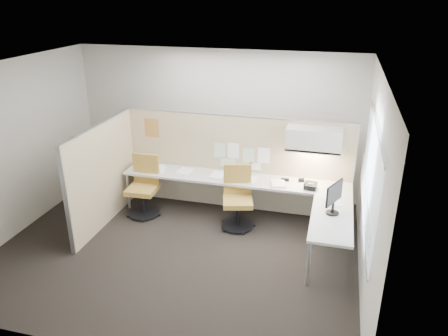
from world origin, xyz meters
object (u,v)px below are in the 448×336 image
(chair_left, at_px, (144,188))
(monitor, at_px, (334,196))
(desk, at_px, (251,190))
(chair_right, at_px, (238,199))
(phone, at_px, (310,186))

(chair_left, xyz_separation_m, monitor, (3.28, -0.58, 0.51))
(desk, height_order, chair_left, chair_left)
(chair_left, bearing_deg, monitor, -12.03)
(chair_left, distance_m, chair_right, 1.72)
(chair_left, distance_m, phone, 2.92)
(chair_left, xyz_separation_m, phone, (2.90, 0.22, 0.28))
(chair_right, height_order, monitor, monitor)
(desk, distance_m, phone, 1.00)
(chair_right, distance_m, phone, 1.23)
(monitor, relative_size, phone, 2.16)
(chair_right, bearing_deg, desk, 30.60)
(chair_left, height_order, monitor, monitor)
(chair_left, bearing_deg, desk, 3.77)
(desk, xyz_separation_m, monitor, (1.37, -0.77, 0.41))
(chair_right, xyz_separation_m, monitor, (1.56, -0.57, 0.52))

